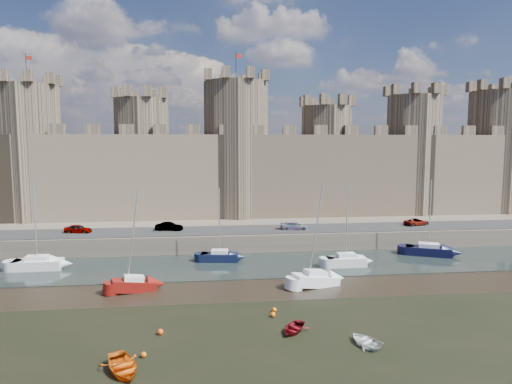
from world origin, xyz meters
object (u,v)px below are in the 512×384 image
Objects in this scene: sailboat_2 at (346,260)px; sailboat_3 at (429,250)px; sailboat_1 at (220,256)px; dinghy_0 at (123,368)px; car_1 at (169,227)px; sailboat_0 at (37,263)px; car_3 at (417,222)px; car_0 at (78,229)px; sailboat_5 at (315,279)px; car_2 at (294,226)px; sailboat_4 at (134,284)px.

sailboat_2 is 1.02× the size of sailboat_3.
dinghy_0 is (-7.38, -27.69, -0.38)m from sailboat_1.
car_1 is 0.37× the size of sailboat_0.
sailboat_3 reaches higher than car_3.
car_0 is 0.34× the size of sailboat_5.
sailboat_2 reaches higher than car_1.
car_3 is at bearing -79.32° from car_1.
sailboat_1 is 0.92× the size of sailboat_3.
car_1 is 0.41× the size of sailboat_1.
car_1 is at bearing 94.64° from car_2.
sailboat_1 is 15.91m from sailboat_2.
car_3 is 1.08× the size of dinghy_0.
sailboat_2 is (15.36, -4.16, 0.07)m from sailboat_1.
car_3 is 0.38× the size of sailboat_2.
car_0 reaches higher than car_2.
car_3 is (50.08, 0.23, -0.07)m from car_0.
dinghy_0 is at bearing -61.86° from sailboat_0.
sailboat_0 reaches higher than dinghy_0.
car_2 is at bearing 40.76° from sailboat_1.
sailboat_0 is at bearing 176.14° from car_0.
car_2 is 0.39× the size of sailboat_3.
car_1 is at bearing 114.21° from sailboat_5.
sailboat_4 reaches higher than sailboat_3.
sailboat_4 is 0.96× the size of sailboat_5.
car_2 is 18.52m from sailboat_5.
sailboat_2 reaches higher than car_2.
car_2 reaches higher than dinghy_0.
sailboat_5 is at bearing -15.70° from sailboat_4.
car_1 is 0.36× the size of sailboat_5.
sailboat_3 is at bearing -90.31° from car_0.
sailboat_5 is at bearing 116.08° from car_3.
sailboat_4 is (-9.16, -10.65, 0.00)m from sailboat_1.
car_2 is 12.37m from sailboat_2.
car_1 is at bearing -79.46° from car_0.
car_2 is at bearing 109.97° from sailboat_2.
sailboat_2 is at bearing -7.43° from sailboat_1.
sailboat_3 reaches higher than car_0.
car_3 is at bearing 9.97° from sailboat_0.
sailboat_5 is (-5.57, -6.92, -0.05)m from sailboat_2.
sailboat_4 is 18.95m from sailboat_5.
sailboat_5 is (31.65, -9.78, -0.04)m from sailboat_0.
car_1 is 37.48m from car_3.
sailboat_4 is at bearing 162.30° from sailboat_5.
dinghy_0 is at bearing -151.68° from car_0.
car_3 is at bearing -77.77° from car_2.
car_0 is at bearing 83.48° from dinghy_0.
sailboat_0 is 1.12× the size of sailboat_1.
car_1 is 11.23m from sailboat_1.
sailboat_5 reaches higher than car_0.
dinghy_0 is at bearing 160.60° from car_2.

